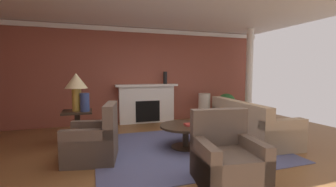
# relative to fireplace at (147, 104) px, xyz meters

# --- Properties ---
(ground_plane) EXTENTS (9.58, 9.58, 0.00)m
(ground_plane) POSITION_rel_fireplace_xyz_m (-0.18, -2.76, -0.53)
(ground_plane) COLOR brown
(wall_fireplace) EXTENTS (7.97, 0.12, 2.75)m
(wall_fireplace) POSITION_rel_fireplace_xyz_m (-0.18, 0.21, 0.84)
(wall_fireplace) COLOR brown
(wall_fireplace) RESTS_ON ground_plane
(crown_moulding) EXTENTS (7.97, 0.08, 0.12)m
(crown_moulding) POSITION_rel_fireplace_xyz_m (-0.18, 0.13, 2.13)
(crown_moulding) COLOR white
(area_rug) EXTENTS (3.38, 2.78, 0.01)m
(area_rug) POSITION_rel_fireplace_xyz_m (0.19, -2.48, -0.53)
(area_rug) COLOR #4C517A
(area_rug) RESTS_ON ground_plane
(fireplace) EXTENTS (1.80, 0.35, 1.12)m
(fireplace) POSITION_rel_fireplace_xyz_m (0.00, 0.00, 0.00)
(fireplace) COLOR white
(fireplace) RESTS_ON ground_plane
(sofa) EXTENTS (1.04, 2.16, 0.85)m
(sofa) POSITION_rel_fireplace_xyz_m (1.75, -2.37, -0.24)
(sofa) COLOR tan
(sofa) RESTS_ON ground_plane
(armchair_near_window) EXTENTS (0.94, 0.94, 0.95)m
(armchair_near_window) POSITION_rel_fireplace_xyz_m (-1.50, -2.58, -0.23)
(armchair_near_window) COLOR brown
(armchair_near_window) RESTS_ON ground_plane
(armchair_facing_fireplace) EXTENTS (0.90, 0.90, 0.95)m
(armchair_facing_fireplace) POSITION_rel_fireplace_xyz_m (0.14, -3.99, -0.23)
(armchair_facing_fireplace) COLOR brown
(armchair_facing_fireplace) RESTS_ON ground_plane
(coffee_table) EXTENTS (1.00, 1.00, 0.45)m
(coffee_table) POSITION_rel_fireplace_xyz_m (0.19, -2.48, -0.20)
(coffee_table) COLOR #2D2319
(coffee_table) RESTS_ON ground_plane
(side_table) EXTENTS (0.56, 0.56, 0.70)m
(side_table) POSITION_rel_fireplace_xyz_m (-1.80, -1.64, -0.13)
(side_table) COLOR #2D2319
(side_table) RESTS_ON ground_plane
(table_lamp) EXTENTS (0.44, 0.44, 0.75)m
(table_lamp) POSITION_rel_fireplace_xyz_m (-1.80, -1.64, 0.69)
(table_lamp) COLOR #B28E38
(table_lamp) RESTS_ON side_table
(vase_on_side_table) EXTENTS (0.18, 0.18, 0.36)m
(vase_on_side_table) POSITION_rel_fireplace_xyz_m (-1.65, -1.76, 0.35)
(vase_on_side_table) COLOR navy
(vase_on_side_table) RESTS_ON side_table
(vase_tall_corner) EXTENTS (0.36, 0.36, 0.83)m
(vase_tall_corner) POSITION_rel_fireplace_xyz_m (1.72, -0.30, -0.12)
(vase_tall_corner) COLOR beige
(vase_tall_corner) RESTS_ON ground_plane
(vase_mantel_right) EXTENTS (0.12, 0.12, 0.36)m
(vase_mantel_right) POSITION_rel_fireplace_xyz_m (0.55, -0.05, 0.77)
(vase_mantel_right) COLOR black
(vase_mantel_right) RESTS_ON fireplace
(book_red_cover) EXTENTS (0.24, 0.18, 0.04)m
(book_red_cover) POSITION_rel_fireplace_xyz_m (0.27, -2.55, -0.06)
(book_red_cover) COLOR maroon
(book_red_cover) RESTS_ON coffee_table
(potted_plant) EXTENTS (0.56, 0.56, 0.83)m
(potted_plant) POSITION_rel_fireplace_xyz_m (2.32, -0.57, -0.04)
(potted_plant) COLOR #A8754C
(potted_plant) RESTS_ON ground_plane
(column_white) EXTENTS (0.20, 0.20, 2.75)m
(column_white) POSITION_rel_fireplace_xyz_m (2.99, -0.71, 0.84)
(column_white) COLOR white
(column_white) RESTS_ON ground_plane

